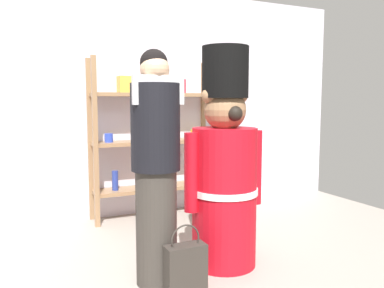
# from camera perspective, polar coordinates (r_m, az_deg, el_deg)

# --- Properties ---
(back_wall) EXTENTS (6.40, 0.12, 2.60)m
(back_wall) POSITION_cam_1_polar(r_m,az_deg,el_deg) (4.58, -13.42, 5.76)
(back_wall) COLOR silver
(back_wall) RESTS_ON ground_plane
(merchandise_shelf) EXTENTS (1.44, 0.35, 1.78)m
(merchandise_shelf) POSITION_cam_1_polar(r_m,az_deg,el_deg) (4.55, -5.54, 0.90)
(merchandise_shelf) COLOR #93704C
(merchandise_shelf) RESTS_ON ground_plane
(teddy_bear_guard) EXTENTS (0.69, 0.53, 1.74)m
(teddy_bear_guard) POSITION_cam_1_polar(r_m,az_deg,el_deg) (3.18, 4.66, -4.02)
(teddy_bear_guard) COLOR red
(teddy_bear_guard) RESTS_ON ground_plane
(person_shopper) EXTENTS (0.37, 0.35, 1.68)m
(person_shopper) POSITION_cam_1_polar(r_m,az_deg,el_deg) (2.83, -5.22, -3.06)
(person_shopper) COLOR #38332D
(person_shopper) RESTS_ON ground_plane
(shopping_bag) EXTENTS (0.29, 0.13, 0.48)m
(shopping_bag) POSITION_cam_1_polar(r_m,az_deg,el_deg) (2.88, -0.94, -17.24)
(shopping_bag) COLOR #332D28
(shopping_bag) RESTS_ON ground_plane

